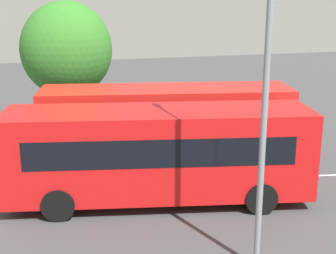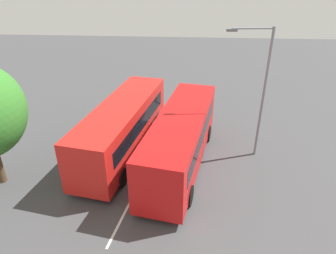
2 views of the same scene
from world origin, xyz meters
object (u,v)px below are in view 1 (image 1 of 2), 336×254
at_px(bus_far_left, 160,152).
at_px(depot_tree, 67,50).
at_px(bus_center_left, 167,123).
at_px(street_lamp, 260,98).

distance_m(bus_far_left, depot_tree, 10.40).
distance_m(bus_center_left, depot_tree, 7.55).
distance_m(bus_center_left, street_lamp, 8.55).
bearing_deg(street_lamp, depot_tree, 8.51).
xyz_separation_m(bus_center_left, depot_tree, (-3.59, 6.18, 2.44)).
bearing_deg(depot_tree, bus_center_left, -59.86).
relative_size(bus_far_left, depot_tree, 1.58).
height_order(bus_far_left, depot_tree, depot_tree).
xyz_separation_m(street_lamp, depot_tree, (-3.76, 14.28, -0.28)).
bearing_deg(bus_center_left, depot_tree, 130.54).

